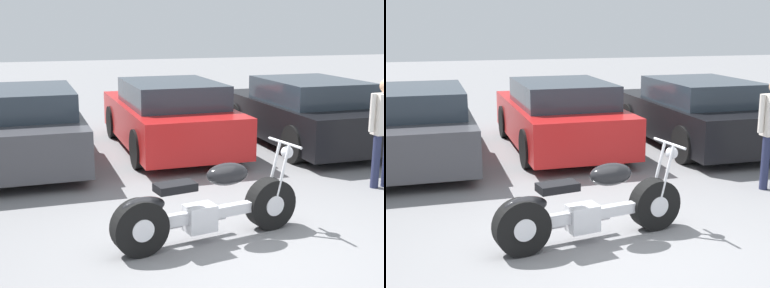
# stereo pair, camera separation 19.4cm
# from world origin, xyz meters

# --- Properties ---
(ground_plane) EXTENTS (60.00, 60.00, 0.00)m
(ground_plane) POSITION_xyz_m (0.00, 0.00, 0.00)
(ground_plane) COLOR slate
(motorcycle) EXTENTS (2.29, 0.77, 1.05)m
(motorcycle) POSITION_xyz_m (-0.29, 0.47, 0.40)
(motorcycle) COLOR black
(motorcycle) RESTS_ON ground_plane
(parked_car_dark_grey) EXTENTS (1.95, 4.21, 1.34)m
(parked_car_dark_grey) POSITION_xyz_m (-2.18, 4.72, 0.65)
(parked_car_dark_grey) COLOR #3D3D42
(parked_car_dark_grey) RESTS_ON ground_plane
(parked_car_red) EXTENTS (1.95, 4.21, 1.34)m
(parked_car_red) POSITION_xyz_m (0.50, 4.97, 0.65)
(parked_car_red) COLOR red
(parked_car_red) RESTS_ON ground_plane
(parked_car_black) EXTENTS (1.95, 4.21, 1.34)m
(parked_car_black) POSITION_xyz_m (3.18, 4.50, 0.65)
(parked_car_black) COLOR black
(parked_car_black) RESTS_ON ground_plane
(person_standing) EXTENTS (0.52, 0.22, 1.64)m
(person_standing) POSITION_xyz_m (2.86, 1.59, 0.97)
(person_standing) COLOR #232847
(person_standing) RESTS_ON ground_plane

